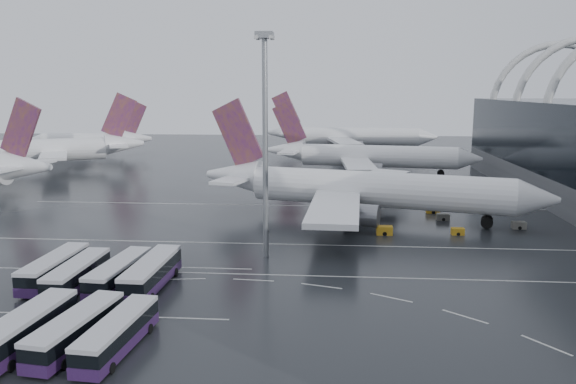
# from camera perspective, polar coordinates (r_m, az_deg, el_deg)

# --- Properties ---
(ground) EXTENTS (420.00, 420.00, 0.00)m
(ground) POSITION_cam_1_polar(r_m,az_deg,el_deg) (71.91, 4.29, -8.02)
(ground) COLOR black
(ground) RESTS_ON ground
(lane_marking_near) EXTENTS (120.00, 0.25, 0.01)m
(lane_marking_near) POSITION_cam_1_polar(r_m,az_deg,el_deg) (70.01, 4.29, -8.54)
(lane_marking_near) COLOR silver
(lane_marking_near) RESTS_ON ground
(lane_marking_mid) EXTENTS (120.00, 0.25, 0.01)m
(lane_marking_mid) POSITION_cam_1_polar(r_m,az_deg,el_deg) (83.37, 4.33, -5.41)
(lane_marking_mid) COLOR silver
(lane_marking_mid) RESTS_ON ground
(lane_marking_far) EXTENTS (120.00, 0.25, 0.01)m
(lane_marking_far) POSITION_cam_1_polar(r_m,az_deg,el_deg) (110.57, 4.39, -1.44)
(lane_marking_far) COLOR silver
(lane_marking_far) RESTS_ON ground
(bus_bay_line_south) EXTENTS (28.00, 0.25, 0.01)m
(bus_bay_line_south) POSITION_cam_1_polar(r_m,az_deg,el_deg) (61.80, -19.15, -11.75)
(bus_bay_line_south) COLOR silver
(bus_bay_line_south) RESTS_ON ground
(bus_bay_line_north) EXTENTS (28.00, 0.25, 0.01)m
(bus_bay_line_north) POSITION_cam_1_polar(r_m,az_deg,el_deg) (75.80, -14.32, -7.34)
(bus_bay_line_north) COLOR silver
(bus_bay_line_north) RESTS_ON ground
(airliner_main) EXTENTS (61.40, 53.09, 21.05)m
(airliner_main) POSITION_cam_1_polar(r_m,az_deg,el_deg) (99.46, 7.39, 0.25)
(airliner_main) COLOR white
(airliner_main) RESTS_ON ground
(airliner_gate_b) EXTENTS (56.67, 50.42, 19.69)m
(airliner_gate_b) POSITION_cam_1_polar(r_m,az_deg,el_deg) (151.02, 8.04, 3.58)
(airliner_gate_b) COLOR white
(airliner_gate_b) RESTS_ON ground
(airliner_gate_c) EXTENTS (61.37, 56.67, 21.89)m
(airliner_gate_c) POSITION_cam_1_polar(r_m,az_deg,el_deg) (206.09, 6.15, 5.59)
(airliner_gate_c) COLOR white
(airliner_gate_c) RESTS_ON ground
(jet_remote_mid) EXTENTS (47.49, 38.80, 21.72)m
(jet_remote_mid) POSITION_cam_1_polar(r_m,az_deg,el_deg) (172.71, -22.34, 3.98)
(jet_remote_mid) COLOR white
(jet_remote_mid) RESTS_ON ground
(jet_remote_far) EXTENTS (43.65, 35.13, 19.06)m
(jet_remote_far) POSITION_cam_1_polar(r_m,az_deg,el_deg) (205.13, -19.34, 4.89)
(jet_remote_far) COLOR white
(jet_remote_far) RESTS_ON ground
(bus_row_near_a) EXTENTS (3.25, 12.77, 3.13)m
(bus_row_near_a) POSITION_cam_1_polar(r_m,az_deg,el_deg) (72.92, -22.64, -7.14)
(bus_row_near_a) COLOR #2E143F
(bus_row_near_a) RESTS_ON ground
(bus_row_near_b) EXTENTS (3.08, 12.48, 3.06)m
(bus_row_near_b) POSITION_cam_1_polar(r_m,az_deg,el_deg) (69.87, -20.61, -7.79)
(bus_row_near_b) COLOR #2E143F
(bus_row_near_b) RESTS_ON ground
(bus_row_near_c) EXTENTS (3.89, 12.79, 3.10)m
(bus_row_near_c) POSITION_cam_1_polar(r_m,az_deg,el_deg) (68.63, -16.78, -7.87)
(bus_row_near_c) COLOR #2E143F
(bus_row_near_c) RESTS_ON ground
(bus_row_near_d) EXTENTS (3.52, 13.52, 3.31)m
(bus_row_near_d) POSITION_cam_1_polar(r_m,az_deg,el_deg) (67.30, -13.69, -7.98)
(bus_row_near_d) COLOR #2E143F
(bus_row_near_d) RESTS_ON ground
(bus_row_far_a) EXTENTS (3.96, 13.14, 3.19)m
(bus_row_far_a) POSITION_cam_1_polar(r_m,az_deg,el_deg) (56.31, -25.17, -12.49)
(bus_row_far_a) COLOR #2E143F
(bus_row_far_a) RESTS_ON ground
(bus_row_far_b) EXTENTS (4.42, 12.57, 3.03)m
(bus_row_far_b) POSITION_cam_1_polar(r_m,az_deg,el_deg) (54.73, -20.73, -12.93)
(bus_row_far_b) COLOR #2E143F
(bus_row_far_b) RESTS_ON ground
(bus_row_far_c) EXTENTS (3.72, 12.19, 2.96)m
(bus_row_far_c) POSITION_cam_1_polar(r_m,az_deg,el_deg) (52.88, -16.93, -13.58)
(bus_row_far_c) COLOR #2E143F
(bus_row_far_c) RESTS_ON ground
(floodlight_mast) EXTENTS (2.29, 2.29, 29.94)m
(floodlight_mast) POSITION_cam_1_polar(r_m,az_deg,el_deg) (74.56, -2.35, 7.43)
(floodlight_mast) COLOR gray
(floodlight_mast) RESTS_ON ground
(gse_cart_belly_a) EXTENTS (1.98, 1.17, 1.08)m
(gse_cart_belly_a) POSITION_cam_1_polar(r_m,az_deg,el_deg) (92.82, 16.86, -3.85)
(gse_cart_belly_a) COLOR #BF8819
(gse_cart_belly_a) RESTS_ON ground
(gse_cart_belly_b) EXTENTS (2.14, 1.27, 1.17)m
(gse_cart_belly_b) POSITION_cam_1_polar(r_m,az_deg,el_deg) (102.25, 15.48, -2.45)
(gse_cart_belly_b) COLOR slate
(gse_cart_belly_b) RESTS_ON ground
(gse_cart_belly_c) EXTENTS (2.51, 1.48, 1.37)m
(gse_cart_belly_c) POSITION_cam_1_polar(r_m,az_deg,el_deg) (90.20, 9.77, -3.86)
(gse_cart_belly_c) COLOR #BF8819
(gse_cart_belly_c) RESTS_ON ground
(gse_cart_belly_d) EXTENTS (2.16, 1.28, 1.18)m
(gse_cart_belly_d) POSITION_cam_1_polar(r_m,az_deg,el_deg) (100.15, 22.40, -3.13)
(gse_cart_belly_d) COLOR slate
(gse_cart_belly_d) RESTS_ON ground
(gse_cart_belly_e) EXTENTS (2.42, 1.43, 1.32)m
(gse_cart_belly_e) POSITION_cam_1_polar(r_m,az_deg,el_deg) (107.54, 14.51, -1.74)
(gse_cart_belly_e) COLOR #BF8819
(gse_cart_belly_e) RESTS_ON ground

